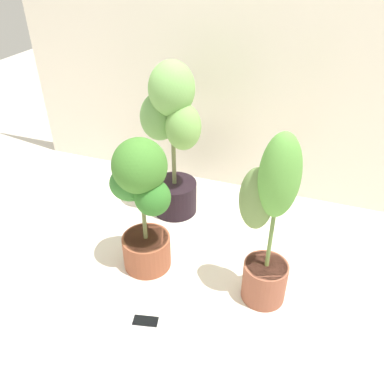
{
  "coord_description": "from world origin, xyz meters",
  "views": [
    {
      "loc": [
        0.42,
        -1.43,
        1.49
      ],
      "look_at": [
        -0.13,
        0.09,
        0.41
      ],
      "focal_mm": 36.32,
      "sensor_mm": 36.0,
      "label": 1
    }
  ],
  "objects_px": {
    "potted_plant_back_left": "(172,136)",
    "potted_plant_front_right": "(268,223)",
    "potted_plant_front_left": "(142,200)",
    "cell_phone": "(146,321)"
  },
  "relations": [
    {
      "from": "potted_plant_front_right",
      "to": "potted_plant_front_left",
      "type": "distance_m",
      "value": 0.61
    },
    {
      "from": "potted_plant_front_right",
      "to": "cell_phone",
      "type": "distance_m",
      "value": 0.72
    },
    {
      "from": "potted_plant_back_left",
      "to": "potted_plant_front_left",
      "type": "height_order",
      "value": "potted_plant_back_left"
    },
    {
      "from": "potted_plant_front_right",
      "to": "potted_plant_front_left",
      "type": "bearing_deg",
      "value": 179.34
    },
    {
      "from": "potted_plant_back_left",
      "to": "potted_plant_front_right",
      "type": "bearing_deg",
      "value": -38.07
    },
    {
      "from": "potted_plant_back_left",
      "to": "potted_plant_front_left",
      "type": "distance_m",
      "value": 0.52
    },
    {
      "from": "potted_plant_front_left",
      "to": "cell_phone",
      "type": "distance_m",
      "value": 0.56
    },
    {
      "from": "potted_plant_front_right",
      "to": "potted_plant_front_left",
      "type": "height_order",
      "value": "potted_plant_front_right"
    },
    {
      "from": "potted_plant_front_right",
      "to": "potted_plant_back_left",
      "type": "bearing_deg",
      "value": 141.93
    },
    {
      "from": "potted_plant_back_left",
      "to": "potted_plant_front_right",
      "type": "xyz_separation_m",
      "value": [
        0.65,
        -0.51,
        -0.08
      ]
    }
  ]
}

